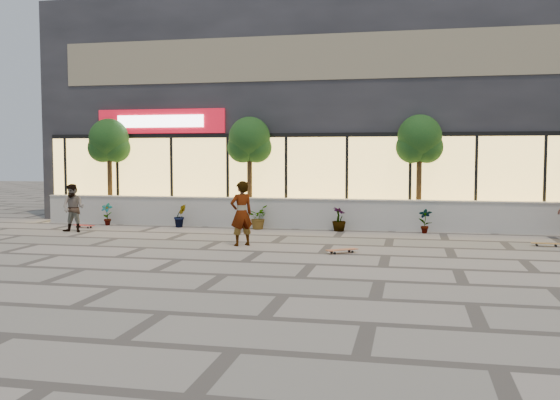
% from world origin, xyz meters
% --- Properties ---
extents(ground, '(80.00, 80.00, 0.00)m').
position_xyz_m(ground, '(0.00, 0.00, 0.00)').
color(ground, gray).
rests_on(ground, ground).
extents(planter_wall, '(22.00, 0.42, 1.04)m').
position_xyz_m(planter_wall, '(0.00, 7.00, 0.52)').
color(planter_wall, '#B9B8B0').
rests_on(planter_wall, ground).
extents(retail_building, '(24.00, 9.17, 8.50)m').
position_xyz_m(retail_building, '(-0.00, 12.49, 4.25)').
color(retail_building, black).
rests_on(retail_building, ground).
extents(shrub_a, '(0.43, 0.29, 0.81)m').
position_xyz_m(shrub_a, '(-8.50, 6.45, 0.41)').
color(shrub_a, '#133D17').
rests_on(shrub_a, ground).
extents(shrub_b, '(0.57, 0.57, 0.81)m').
position_xyz_m(shrub_b, '(-5.70, 6.45, 0.41)').
color(shrub_b, '#133D17').
rests_on(shrub_b, ground).
extents(shrub_c, '(0.68, 0.77, 0.81)m').
position_xyz_m(shrub_c, '(-2.90, 6.45, 0.41)').
color(shrub_c, '#133D17').
rests_on(shrub_c, ground).
extents(shrub_d, '(0.64, 0.64, 0.81)m').
position_xyz_m(shrub_d, '(-0.10, 6.45, 0.41)').
color(shrub_d, '#133D17').
rests_on(shrub_d, ground).
extents(shrub_e, '(0.46, 0.35, 0.81)m').
position_xyz_m(shrub_e, '(2.70, 6.45, 0.41)').
color(shrub_e, '#133D17').
rests_on(shrub_e, ground).
extents(tree_west, '(1.60, 1.50, 3.92)m').
position_xyz_m(tree_west, '(-9.00, 7.70, 2.99)').
color(tree_west, '#422C17').
rests_on(tree_west, ground).
extents(tree_midwest, '(1.60, 1.50, 3.92)m').
position_xyz_m(tree_midwest, '(-3.50, 7.70, 2.99)').
color(tree_midwest, '#422C17').
rests_on(tree_midwest, ground).
extents(tree_mideast, '(1.60, 1.50, 3.92)m').
position_xyz_m(tree_mideast, '(2.50, 7.70, 2.99)').
color(tree_mideast, '#422C17').
rests_on(tree_mideast, ground).
extents(skater_center, '(0.79, 0.76, 1.81)m').
position_xyz_m(skater_center, '(-2.40, 2.55, 0.91)').
color(skater_center, silver).
rests_on(skater_center, ground).
extents(skater_left, '(0.78, 0.61, 1.59)m').
position_xyz_m(skater_left, '(-8.61, 4.37, 0.79)').
color(skater_left, tan).
rests_on(skater_left, ground).
extents(skateboard_center, '(0.82, 0.70, 0.10)m').
position_xyz_m(skateboard_center, '(0.51, 1.78, 0.09)').
color(skateboard_center, '#995032').
rests_on(skateboard_center, ground).
extents(skateboard_left, '(0.84, 0.38, 0.10)m').
position_xyz_m(skateboard_left, '(-8.93, 5.58, 0.08)').
color(skateboard_left, red).
rests_on(skateboard_left, ground).
extents(skateboard_right_near, '(0.81, 0.26, 0.10)m').
position_xyz_m(skateboard_right_near, '(5.94, 4.14, 0.08)').
color(skateboard_right_near, brown).
rests_on(skateboard_right_near, ground).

